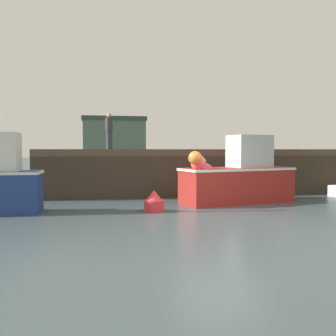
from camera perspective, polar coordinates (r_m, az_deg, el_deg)
ground at (r=10.31m, az=8.16°, el=-7.50°), size 120.00×160.00×0.10m
pier at (r=16.64m, az=5.88°, el=1.72°), size 14.26×6.03×1.81m
fishing_boat_near_right at (r=12.71m, az=10.68°, el=-1.45°), size 4.15×2.18×2.29m
dockworker at (r=17.37m, az=-9.07°, el=5.65°), size 0.34×0.34×1.68m
warehouse at (r=48.03m, az=-8.33°, el=4.23°), size 7.97×4.72×5.94m
mooring_buoy_foreground at (r=10.78m, az=-2.16°, el=-5.25°), size 0.58×0.58×0.62m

